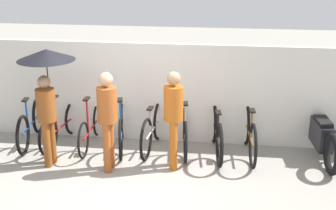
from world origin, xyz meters
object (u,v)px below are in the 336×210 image
(parked_bicycle_0, at_px, (31,124))
(pedestrian_trailing, at_px, (173,113))
(parked_bicycle_1, at_px, (61,125))
(pedestrian_leading, at_px, (46,77))
(parked_bicycle_2, at_px, (91,127))
(parked_bicycle_5, at_px, (185,130))
(parked_bicycle_3, at_px, (121,128))
(parked_bicycle_6, at_px, (216,133))
(pedestrian_center, at_px, (107,114))
(motorcycle, at_px, (321,136))
(parked_bicycle_7, at_px, (249,134))
(parked_bicycle_4, at_px, (153,128))

(parked_bicycle_0, bearing_deg, pedestrian_trailing, -111.94)
(pedestrian_trailing, bearing_deg, parked_bicycle_1, 154.25)
(pedestrian_leading, bearing_deg, parked_bicycle_2, 65.88)
(parked_bicycle_5, xyz_separation_m, pedestrian_leading, (-2.19, -0.84, 1.15))
(parked_bicycle_0, bearing_deg, parked_bicycle_3, -97.94)
(pedestrian_leading, bearing_deg, parked_bicycle_6, 21.00)
(pedestrian_center, height_order, motorcycle, pedestrian_center)
(parked_bicycle_0, distance_m, parked_bicycle_7, 4.05)
(parked_bicycle_2, height_order, pedestrian_center, pedestrian_center)
(parked_bicycle_2, xyz_separation_m, pedestrian_trailing, (1.62, -0.71, 0.61))
(parked_bicycle_6, xyz_separation_m, pedestrian_trailing, (-0.69, -0.66, 0.58))
(parked_bicycle_0, relative_size, parked_bicycle_5, 1.00)
(parked_bicycle_5, height_order, motorcycle, parked_bicycle_5)
(parked_bicycle_4, height_order, parked_bicycle_7, parked_bicycle_7)
(parked_bicycle_7, distance_m, pedestrian_leading, 3.61)
(parked_bicycle_7, height_order, pedestrian_trailing, pedestrian_trailing)
(parked_bicycle_0, relative_size, motorcycle, 0.89)
(parked_bicycle_1, relative_size, parked_bicycle_2, 0.99)
(parked_bicycle_2, relative_size, parked_bicycle_3, 0.98)
(parked_bicycle_7, xyz_separation_m, pedestrian_center, (-2.32, -0.90, 0.58))
(parked_bicycle_3, bearing_deg, pedestrian_center, 168.64)
(parked_bicycle_1, bearing_deg, pedestrian_leading, -164.53)
(parked_bicycle_4, bearing_deg, parked_bicycle_0, 95.05)
(pedestrian_leading, distance_m, pedestrian_center, 1.18)
(parked_bicycle_1, distance_m, pedestrian_trailing, 2.39)
(parked_bicycle_6, distance_m, pedestrian_trailing, 1.12)
(parked_bicycle_5, bearing_deg, pedestrian_trailing, 164.42)
(parked_bicycle_7, bearing_deg, parked_bicycle_5, 81.05)
(motorcycle, bearing_deg, parked_bicycle_4, 85.04)
(parked_bicycle_6, bearing_deg, motorcycle, -94.71)
(parked_bicycle_3, bearing_deg, parked_bicycle_7, -101.70)
(parked_bicycle_4, relative_size, parked_bicycle_6, 0.96)
(parked_bicycle_6, relative_size, pedestrian_center, 1.07)
(parked_bicycle_7, bearing_deg, parked_bicycle_0, 85.13)
(parked_bicycle_7, distance_m, pedestrian_trailing, 1.55)
(parked_bicycle_2, bearing_deg, pedestrian_center, -150.17)
(parked_bicycle_3, xyz_separation_m, pedestrian_center, (-0.00, -0.92, 0.59))
(parked_bicycle_3, distance_m, parked_bicycle_7, 2.31)
(pedestrian_trailing, bearing_deg, pedestrian_center, -175.11)
(pedestrian_leading, xyz_separation_m, pedestrian_trailing, (2.08, 0.08, -0.55))
(parked_bicycle_2, relative_size, pedestrian_center, 1.02)
(parked_bicycle_5, height_order, pedestrian_trailing, pedestrian_trailing)
(parked_bicycle_3, xyz_separation_m, parked_bicycle_5, (1.16, 0.07, -0.01))
(parked_bicycle_7, bearing_deg, pedestrian_trailing, 113.39)
(parked_bicycle_4, height_order, pedestrian_trailing, pedestrian_trailing)
(parked_bicycle_1, distance_m, pedestrian_leading, 1.42)
(parked_bicycle_1, height_order, parked_bicycle_7, parked_bicycle_7)
(parked_bicycle_1, xyz_separation_m, motorcycle, (4.71, 0.02, 0.03))
(parked_bicycle_5, bearing_deg, pedestrian_leading, 104.08)
(parked_bicycle_0, distance_m, pedestrian_center, 2.05)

